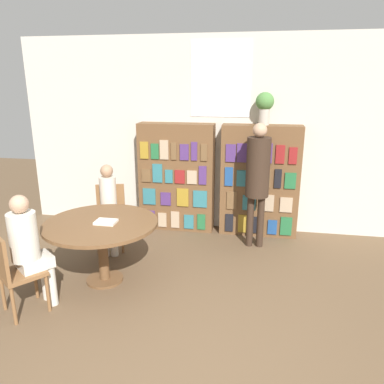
{
  "coord_description": "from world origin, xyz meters",
  "views": [
    {
      "loc": [
        0.61,
        -2.3,
        2.33
      ],
      "look_at": [
        -0.15,
        1.92,
        1.05
      ],
      "focal_mm": 35.0,
      "sensor_mm": 36.0,
      "label": 1
    }
  ],
  "objects": [
    {
      "name": "chair_near_camera",
      "position": [
        -1.76,
        0.71,
        0.51
      ],
      "size": [
        0.56,
        0.56,
        0.91
      ],
      "rotation": [
        0.0,
        0.0,
        -0.66
      ],
      "color": "brown",
      "rests_on": "ground_plane"
    },
    {
      "name": "open_book_on_table",
      "position": [
        -1.08,
        1.48,
        0.77
      ],
      "size": [
        0.24,
        0.18,
        0.03
      ],
      "color": "silver",
      "rests_on": "reading_table"
    },
    {
      "name": "librarian_standing",
      "position": [
        0.62,
        2.83,
        1.11
      ],
      "size": [
        0.33,
        0.6,
        1.79
      ],
      "color": "#332319",
      "rests_on": "ground_plane"
    },
    {
      "name": "flower_vase",
      "position": [
        0.67,
        3.34,
        1.99
      ],
      "size": [
        0.26,
        0.26,
        0.47
      ],
      "color": "#B7AD9E",
      "rests_on": "bookshelf_right"
    },
    {
      "name": "bookshelf_right",
      "position": [
        0.65,
        3.33,
        0.85
      ],
      "size": [
        1.18,
        0.34,
        1.71
      ],
      "color": "brown",
      "rests_on": "ground_plane"
    },
    {
      "name": "reading_table",
      "position": [
        -1.15,
        1.5,
        0.65
      ],
      "size": [
        1.32,
        1.32,
        0.76
      ],
      "color": "brown",
      "rests_on": "ground_plane"
    },
    {
      "name": "seated_reader_right",
      "position": [
        -1.65,
        0.85,
        0.73
      ],
      "size": [
        0.42,
        0.42,
        1.26
      ],
      "rotation": [
        0.0,
        0.0,
        -0.66
      ],
      "color": "beige",
      "rests_on": "ground_plane"
    },
    {
      "name": "chair_left_side",
      "position": [
        -1.43,
        2.46,
        0.51
      ],
      "size": [
        0.5,
        0.5,
        0.91
      ],
      "rotation": [
        0.0,
        0.0,
        -2.86
      ],
      "color": "brown",
      "rests_on": "ground_plane"
    },
    {
      "name": "bookshelf_left",
      "position": [
        -0.65,
        3.33,
        0.85
      ],
      "size": [
        1.18,
        0.34,
        1.71
      ],
      "color": "brown",
      "rests_on": "ground_plane"
    },
    {
      "name": "wall_back",
      "position": [
        0.0,
        3.53,
        1.51
      ],
      "size": [
        6.4,
        0.07,
        3.0
      ],
      "color": "beige",
      "rests_on": "ground_plane"
    },
    {
      "name": "seated_reader_left",
      "position": [
        -1.38,
        2.28,
        0.69
      ],
      "size": [
        0.31,
        0.37,
        1.25
      ],
      "rotation": [
        0.0,
        0.0,
        -2.86
      ],
      "color": "beige",
      "rests_on": "ground_plane"
    }
  ]
}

